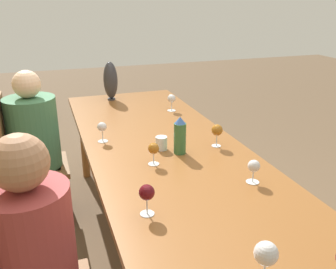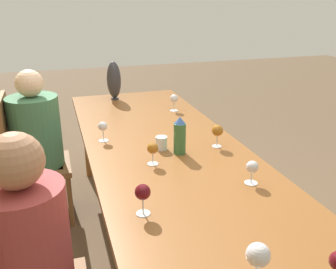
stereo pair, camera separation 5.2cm
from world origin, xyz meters
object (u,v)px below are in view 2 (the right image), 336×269
at_px(water_tumbler, 161,143).
at_px(wine_glass_6, 153,149).
at_px(person_near, 34,262).
at_px(water_bottle, 180,136).
at_px(wine_glass_0, 252,168).
at_px(wine_glass_2, 258,256).
at_px(wine_glass_7, 143,193).
at_px(wine_glass_4, 217,131).
at_px(person_far, 39,144).
at_px(vase, 114,80).
at_px(wine_glass_1, 103,127).
at_px(wine_glass_3, 174,99).
at_px(chair_far, 28,158).

distance_m(water_tumbler, wine_glass_6, 0.22).
bearing_deg(person_near, water_bottle, -53.61).
bearing_deg(wine_glass_0, water_tumbler, 28.99).
bearing_deg(wine_glass_2, wine_glass_0, -27.80).
xyz_separation_m(water_bottle, wine_glass_7, (-0.58, 0.36, -0.01)).
xyz_separation_m(water_bottle, wine_glass_4, (0.03, -0.26, -0.01)).
bearing_deg(wine_glass_0, person_far, 39.89).
height_order(vase, wine_glass_1, vase).
distance_m(water_bottle, wine_glass_6, 0.22).
bearing_deg(wine_glass_3, water_tumbler, 156.45).
height_order(water_bottle, wine_glass_2, water_bottle).
bearing_deg(water_tumbler, person_near, 133.38).
relative_size(wine_glass_0, wine_glass_1, 0.94).
distance_m(water_bottle, wine_glass_0, 0.52).
bearing_deg(wine_glass_2, wine_glass_6, 4.88).
height_order(wine_glass_2, wine_glass_6, wine_glass_2).
bearing_deg(vase, wine_glass_7, 174.01).
xyz_separation_m(vase, wine_glass_6, (-1.42, 0.03, -0.09)).
distance_m(wine_glass_1, wine_glass_7, 0.91).
bearing_deg(wine_glass_0, chair_far, 42.34).
bearing_deg(person_near, wine_glass_2, -123.78).
bearing_deg(wine_glass_1, wine_glass_0, -141.91).
height_order(wine_glass_6, person_far, person_far).
bearing_deg(vase, wine_glass_0, -167.78).
bearing_deg(person_far, water_tumbler, -133.31).
bearing_deg(wine_glass_7, water_bottle, -32.27).
bearing_deg(wine_glass_7, person_near, 94.04).
bearing_deg(wine_glass_3, water_bottle, 164.12).
bearing_deg(wine_glass_1, wine_glass_4, -114.77).
bearing_deg(wine_glass_1, person_near, 155.96).
bearing_deg(wine_glass_1, person_far, 42.87).
distance_m(wine_glass_4, wine_glass_7, 0.87).
xyz_separation_m(water_bottle, chair_far, (0.79, 0.92, -0.36)).
xyz_separation_m(chair_far, person_near, (-1.40, -0.09, 0.13)).
distance_m(water_bottle, chair_far, 1.26).
height_order(wine_glass_1, wine_glass_2, wine_glass_2).
bearing_deg(person_near, person_far, -0.09).
distance_m(wine_glass_3, person_far, 1.09).
height_order(wine_glass_7, person_near, person_near).
bearing_deg(water_bottle, wine_glass_1, 50.47).
bearing_deg(person_far, chair_far, 90.00).
xyz_separation_m(water_bottle, vase, (1.32, 0.17, 0.07)).
xyz_separation_m(wine_glass_4, wine_glass_6, (-0.13, 0.45, -0.01)).
bearing_deg(wine_glass_1, vase, -13.73).
height_order(wine_glass_2, person_far, person_far).
xyz_separation_m(wine_glass_0, wine_glass_1, (0.80, 0.63, 0.01)).
bearing_deg(wine_glass_6, water_tumbler, -29.12).
bearing_deg(chair_far, wine_glass_0, -137.66).
distance_m(water_tumbler, person_near, 1.03).
relative_size(wine_glass_0, chair_far, 0.12).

